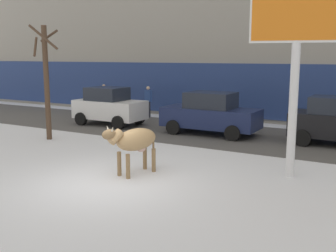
% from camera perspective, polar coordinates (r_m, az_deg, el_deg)
% --- Properties ---
extents(ground_plane, '(120.00, 120.00, 0.00)m').
position_cam_1_polar(ground_plane, '(11.15, -8.51, -7.95)').
color(ground_plane, white).
extents(road_strip, '(60.00, 5.60, 0.01)m').
position_cam_1_polar(road_strip, '(17.81, 7.33, -1.17)').
color(road_strip, '#514F4C').
rests_on(road_strip, ground).
extents(building_facade, '(44.00, 6.10, 13.00)m').
position_cam_1_polar(building_facade, '(24.25, 14.26, 16.92)').
color(building_facade, gray).
rests_on(building_facade, ground).
extents(cow_tan, '(0.95, 1.93, 1.54)m').
position_cam_1_polar(cow_tan, '(11.62, -4.74, -2.08)').
color(cow_tan, tan).
rests_on(cow_tan, ground).
extents(billboard, '(2.51, 0.69, 5.56)m').
position_cam_1_polar(billboard, '(11.67, 17.82, 13.94)').
color(billboard, silver).
rests_on(billboard, ground).
extents(car_white_hatchback, '(3.50, 1.93, 1.86)m').
position_cam_1_polar(car_white_hatchback, '(20.24, -8.30, 2.78)').
color(car_white_hatchback, white).
rests_on(car_white_hatchback, ground).
extents(car_navy_sedan, '(4.20, 1.99, 1.84)m').
position_cam_1_polar(car_navy_sedan, '(17.68, 6.02, 1.75)').
color(car_navy_sedan, '#19234C').
rests_on(car_navy_sedan, ground).
extents(pedestrian_by_cars, '(0.36, 0.24, 1.73)m').
position_cam_1_polar(pedestrian_by_cars, '(24.30, -9.00, 3.83)').
color(pedestrian_by_cars, '#282833').
rests_on(pedestrian_by_cars, ground).
extents(pedestrian_far_left, '(0.36, 0.24, 1.73)m').
position_cam_1_polar(pedestrian_far_left, '(22.50, -2.80, 3.46)').
color(pedestrian_far_left, '#282833').
rests_on(pedestrian_far_left, ground).
extents(bare_tree_left_lot, '(1.33, 1.28, 4.58)m').
position_cam_1_polar(bare_tree_left_lot, '(17.05, -16.83, 6.48)').
color(bare_tree_left_lot, '#4C3828').
rests_on(bare_tree_left_lot, ground).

